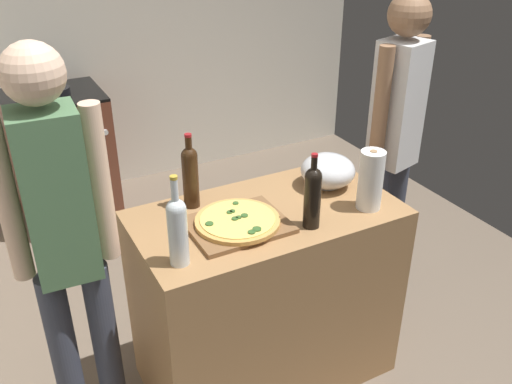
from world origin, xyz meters
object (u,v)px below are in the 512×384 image
object	(u,v)px
pizza	(238,221)
person_in_stripes	(64,239)
wine_bottle_clear	(312,195)
wine_bottle_green	(177,228)
paper_towel_roll	(371,180)
stove	(62,156)
person_in_red	(394,138)
wine_bottle_amber	(190,174)
mixing_bowl	(328,171)

from	to	relation	value
pizza	person_in_stripes	xyz separation A→B (m)	(-0.66, 0.10, 0.06)
pizza	wine_bottle_clear	bearing A→B (deg)	-26.34
pizza	wine_bottle_green	distance (m)	0.35
paper_towel_roll	wine_bottle_green	size ratio (longest dim) A/B	0.75
stove	person_in_red	size ratio (longest dim) A/B	0.56
wine_bottle_amber	wine_bottle_clear	world-z (taller)	wine_bottle_amber
wine_bottle_green	person_in_red	size ratio (longest dim) A/B	0.21
pizza	stove	bearing A→B (deg)	99.84
pizza	paper_towel_roll	world-z (taller)	paper_towel_roll
wine_bottle_amber	person_in_red	xyz separation A→B (m)	(1.15, 0.03, -0.07)
wine_bottle_green	person_in_stripes	bearing A→B (deg)	148.78
pizza	person_in_red	size ratio (longest dim) A/B	0.20
wine_bottle_green	wine_bottle_clear	xyz separation A→B (m)	(0.57, -0.01, -0.01)
pizza	mixing_bowl	bearing A→B (deg)	13.81
person_in_stripes	person_in_red	xyz separation A→B (m)	(1.72, 0.19, -0.01)
mixing_bowl	wine_bottle_green	bearing A→B (deg)	-162.95
wine_bottle_green	wine_bottle_clear	world-z (taller)	wine_bottle_green
paper_towel_roll	stove	xyz separation A→B (m)	(-0.94, 2.23, -0.59)
wine_bottle_clear	person_in_stripes	size ratio (longest dim) A/B	0.19
pizza	mixing_bowl	size ratio (longest dim) A/B	1.39
mixing_bowl	wine_bottle_amber	bearing A→B (deg)	168.88
pizza	person_in_red	distance (m)	1.10
mixing_bowl	person_in_stripes	world-z (taller)	person_in_stripes
wine_bottle_green	wine_bottle_amber	distance (m)	0.43
wine_bottle_amber	person_in_stripes	bearing A→B (deg)	-164.33
mixing_bowl	person_in_red	bearing A→B (deg)	16.59
wine_bottle_amber	wine_bottle_clear	bearing A→B (deg)	-46.58
person_in_red	wine_bottle_green	bearing A→B (deg)	-163.13
wine_bottle_green	person_in_red	distance (m)	1.42
mixing_bowl	wine_bottle_clear	bearing A→B (deg)	-134.61
pizza	wine_bottle_green	bearing A→B (deg)	-157.50
pizza	wine_bottle_amber	xyz separation A→B (m)	(-0.10, 0.25, 0.12)
mixing_bowl	wine_bottle_green	distance (m)	0.88
pizza	person_in_red	bearing A→B (deg)	15.20
person_in_stripes	person_in_red	world-z (taller)	person_in_stripes
paper_towel_roll	wine_bottle_clear	world-z (taller)	wine_bottle_clear
paper_towel_roll	wine_bottle_clear	size ratio (longest dim) A/B	0.83
stove	mixing_bowl	bearing A→B (deg)	-65.54
stove	wine_bottle_green	bearing A→B (deg)	-88.36
stove	person_in_stripes	world-z (taller)	person_in_stripes
mixing_bowl	person_in_stripes	size ratio (longest dim) A/B	0.15
stove	person_in_red	world-z (taller)	person_in_red
wine_bottle_clear	paper_towel_roll	bearing A→B (deg)	2.49
wine_bottle_green	pizza	bearing A→B (deg)	22.50
pizza	person_in_red	xyz separation A→B (m)	(1.06, 0.29, 0.05)
wine_bottle_green	wine_bottle_amber	size ratio (longest dim) A/B	1.07
pizza	stove	world-z (taller)	stove
paper_towel_roll	wine_bottle_clear	xyz separation A→B (m)	(-0.30, -0.01, 0.01)
wine_bottle_green	person_in_red	bearing A→B (deg)	16.87
person_in_red	wine_bottle_amber	bearing A→B (deg)	-178.39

